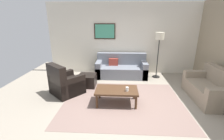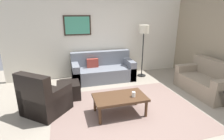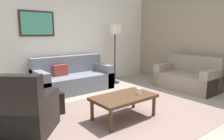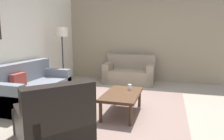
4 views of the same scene
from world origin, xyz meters
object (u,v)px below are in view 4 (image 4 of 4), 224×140
object	(u,v)px
couch_loveseat	(130,73)
ottoman	(40,117)
couch_main	(30,89)
coffee_table	(122,95)
cup	(130,87)
armchair_leather	(56,132)
lamp_standing	(62,38)

from	to	relation	value
couch_loveseat	ottoman	bearing A→B (deg)	168.83
couch_main	couch_loveseat	xyz separation A→B (m)	(2.50, -1.80, -0.00)
coffee_table	cup	bearing A→B (deg)	-18.88
armchair_leather	cup	size ratio (longest dim) A/B	10.38
couch_main	armchair_leather	size ratio (longest dim) A/B	1.72
ottoman	cup	distance (m)	1.76
cup	lamp_standing	distance (m)	2.67
coffee_table	ottoman	bearing A→B (deg)	132.74
coffee_table	cup	size ratio (longest dim) A/B	10.11
coffee_table	armchair_leather	bearing A→B (deg)	163.21
armchair_leather	coffee_table	bearing A→B (deg)	-16.79
coffee_table	cup	world-z (taller)	cup
ottoman	couch_loveseat	bearing A→B (deg)	-11.17
couch_main	lamp_standing	world-z (taller)	lamp_standing
couch_main	cup	distance (m)	2.28
couch_main	ottoman	distance (m)	1.57
coffee_table	couch_main	bearing A→B (deg)	86.57
couch_main	ottoman	xyz separation A→B (m)	(-1.14, -1.09, -0.10)
cup	lamp_standing	world-z (taller)	lamp_standing
couch_main	lamp_standing	distance (m)	1.76
couch_loveseat	lamp_standing	xyz separation A→B (m)	(-1.14, 1.72, 1.11)
cup	lamp_standing	xyz separation A→B (m)	(1.22, 2.18, 0.94)
couch_main	couch_loveseat	size ratio (longest dim) A/B	1.26
lamp_standing	cup	bearing A→B (deg)	-119.31
couch_main	ottoman	size ratio (longest dim) A/B	3.46
armchair_leather	coffee_table	world-z (taller)	armchair_leather
cup	lamp_standing	size ratio (longest dim) A/B	0.06
cup	couch_loveseat	bearing A→B (deg)	11.06
couch_loveseat	armchair_leather	distance (m)	4.19
couch_loveseat	armchair_leather	size ratio (longest dim) A/B	1.36
cup	couch_main	bearing A→B (deg)	93.50
lamp_standing	couch_loveseat	bearing A→B (deg)	-56.45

